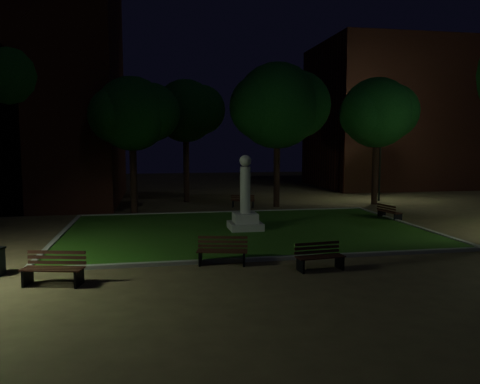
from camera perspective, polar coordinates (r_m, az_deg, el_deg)
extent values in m
plane|color=#4E3F27|center=(18.33, 1.84, -5.93)|extent=(80.00, 80.00, 0.00)
cube|color=#255214|center=(20.24, 0.63, -4.66)|extent=(15.00, 10.00, 0.08)
cube|color=slate|center=(15.38, 4.32, -8.08)|extent=(15.40, 0.20, 0.12)
cube|color=slate|center=(25.19, -1.59, -2.47)|extent=(15.40, 0.20, 0.12)
cube|color=slate|center=(20.23, -21.09, -5.02)|extent=(0.20, 10.00, 0.12)
cube|color=slate|center=(22.92, 19.67, -3.69)|extent=(0.20, 10.00, 0.12)
cube|color=gray|center=(20.20, 0.64, -4.13)|extent=(1.40, 1.40, 0.30)
cube|color=gray|center=(20.14, 0.64, -3.15)|extent=(1.00, 1.00, 0.40)
cylinder|color=gray|center=(19.99, 0.64, 0.25)|extent=(0.44, 0.44, 2.00)
sphere|color=gray|center=(19.90, 0.65, 3.83)|extent=(0.50, 0.50, 0.50)
cube|color=#4F2317|center=(43.45, 19.97, 8.65)|extent=(16.00, 10.00, 12.00)
cylinder|color=black|center=(25.31, -12.86, 1.98)|extent=(0.36, 0.36, 4.12)
sphere|color=#164F19|center=(25.29, -13.04, 9.27)|extent=(3.86, 3.86, 3.86)
sphere|color=#164F19|center=(25.47, -10.82, 9.52)|extent=(3.09, 3.09, 3.09)
sphere|color=#164F19|center=(25.03, -14.85, 9.03)|extent=(2.90, 2.90, 2.90)
cylinder|color=black|center=(27.58, 4.50, 2.75)|extent=(0.36, 0.36, 4.41)
sphere|color=#164F19|center=(27.61, 4.56, 10.43)|extent=(4.97, 4.97, 4.97)
sphere|color=#164F19|center=(28.15, 6.95, 10.53)|extent=(3.98, 3.98, 3.98)
sphere|color=#164F19|center=(27.07, 2.66, 10.32)|extent=(3.73, 3.73, 3.73)
cylinder|color=black|center=(29.77, 16.13, 2.68)|extent=(0.36, 0.36, 4.31)
sphere|color=#164F19|center=(29.78, 16.33, 9.27)|extent=(4.22, 4.22, 4.22)
sphere|color=#164F19|center=(30.45, 17.97, 9.33)|extent=(3.38, 3.38, 3.38)
sphere|color=#164F19|center=(29.13, 15.09, 9.18)|extent=(3.17, 3.17, 3.17)
cylinder|color=black|center=(28.66, -24.82, 3.43)|extent=(0.36, 0.36, 5.51)
sphere|color=#164F19|center=(28.83, -25.22, 12.10)|extent=(5.34, 5.34, 5.34)
sphere|color=#164F19|center=(28.74, -22.49, 12.44)|extent=(4.27, 4.27, 4.27)
cylinder|color=black|center=(29.92, -6.57, 3.16)|extent=(0.36, 0.36, 4.58)
sphere|color=#164F19|center=(29.94, -6.65, 9.80)|extent=(3.91, 3.91, 3.91)
sphere|color=#164F19|center=(30.23, -4.80, 9.97)|extent=(3.13, 3.13, 3.13)
sphere|color=#164F19|center=(29.60, -8.14, 9.62)|extent=(2.93, 2.93, 2.93)
cylinder|color=black|center=(29.90, -24.64, 2.29)|extent=(0.12, 0.12, 4.22)
cylinder|color=black|center=(29.85, -24.82, 6.34)|extent=(0.90, 0.08, 0.08)
sphere|color=#D8FFD8|center=(29.96, -25.66, 6.30)|extent=(0.28, 0.28, 0.28)
sphere|color=#D8FFD8|center=(29.74, -23.98, 6.38)|extent=(0.28, 0.28, 0.28)
cylinder|color=black|center=(31.57, 16.69, 3.11)|extent=(0.12, 0.12, 4.60)
cylinder|color=black|center=(31.54, 16.82, 7.28)|extent=(0.90, 0.08, 0.08)
sphere|color=#D8FFD8|center=(31.34, 16.08, 7.31)|extent=(0.28, 0.28, 0.28)
sphere|color=#D8FFD8|center=(31.75, 17.54, 7.25)|extent=(0.28, 0.28, 0.28)
cube|color=black|center=(14.84, -4.85, -7.99)|extent=(0.18, 0.54, 0.43)
cube|color=black|center=(14.74, 0.51, -8.07)|extent=(0.18, 0.54, 0.43)
cube|color=black|center=(14.51, -2.25, -7.38)|extent=(1.55, 0.43, 0.04)
cube|color=black|center=(14.65, -2.20, -7.25)|extent=(1.55, 0.43, 0.04)
cube|color=black|center=(14.78, -2.16, -7.13)|extent=(1.55, 0.43, 0.04)
cube|color=black|center=(14.91, -2.12, -7.01)|extent=(1.55, 0.43, 0.04)
cube|color=black|center=(14.95, -2.10, -6.59)|extent=(1.54, 0.40, 0.09)
cube|color=black|center=(14.92, -2.11, -6.08)|extent=(1.54, 0.40, 0.09)
cube|color=black|center=(14.89, -2.11, -5.56)|extent=(1.54, 0.40, 0.09)
cube|color=black|center=(14.10, 7.37, -8.83)|extent=(0.11, 0.51, 0.40)
cube|color=black|center=(14.66, 12.03, -8.34)|extent=(0.11, 0.51, 0.40)
cube|color=black|center=(14.14, 10.13, -7.95)|extent=(1.47, 0.23, 0.04)
cube|color=black|center=(14.25, 9.90, -7.84)|extent=(1.47, 0.23, 0.04)
cube|color=black|center=(14.36, 9.67, -7.72)|extent=(1.47, 0.23, 0.04)
cube|color=black|center=(14.48, 9.44, -7.61)|extent=(1.47, 0.23, 0.04)
cube|color=black|center=(14.50, 9.35, -7.21)|extent=(1.47, 0.21, 0.09)
cube|color=black|center=(14.47, 9.36, -6.71)|extent=(1.47, 0.21, 0.09)
cube|color=black|center=(14.45, 9.37, -6.21)|extent=(1.47, 0.21, 0.09)
cube|color=black|center=(13.99, -24.48, -9.38)|extent=(0.19, 0.56, 0.45)
cube|color=black|center=(13.40, -19.02, -9.83)|extent=(0.19, 0.56, 0.45)
cube|color=black|center=(13.43, -22.25, -8.90)|extent=(1.60, 0.47, 0.04)
cube|color=black|center=(13.55, -22.00, -8.75)|extent=(1.60, 0.47, 0.04)
cube|color=black|center=(13.67, -21.74, -8.61)|extent=(1.60, 0.47, 0.04)
cube|color=black|center=(13.80, -21.50, -8.47)|extent=(1.60, 0.47, 0.04)
cube|color=black|center=(13.83, -21.41, -8.00)|extent=(1.59, 0.43, 0.10)
cube|color=black|center=(13.79, -21.43, -7.43)|extent=(1.59, 0.43, 0.10)
cube|color=black|center=(13.76, -21.45, -6.86)|extent=(1.59, 0.43, 0.10)
cube|color=black|center=(23.80, 18.70, -2.99)|extent=(0.47, 0.14, 0.38)
cube|color=black|center=(24.71, 16.88, -2.60)|extent=(0.47, 0.14, 0.38)
cube|color=black|center=(24.34, 18.13, -2.30)|extent=(0.35, 1.37, 0.03)
cube|color=black|center=(24.27, 17.91, -2.32)|extent=(0.35, 1.37, 0.03)
cube|color=black|center=(24.19, 17.69, -2.33)|extent=(0.35, 1.37, 0.03)
cube|color=black|center=(24.11, 17.47, -2.35)|extent=(0.35, 1.37, 0.03)
cube|color=black|center=(24.07, 17.38, -2.16)|extent=(0.32, 1.36, 0.08)
cube|color=black|center=(24.05, 17.39, -1.87)|extent=(0.32, 1.36, 0.08)
cube|color=black|center=(24.04, 17.40, -1.59)|extent=(0.32, 1.36, 0.08)
cube|color=black|center=(27.41, 1.62, -1.50)|extent=(0.18, 0.47, 0.38)
cube|color=black|center=(27.52, -0.87, -1.46)|extent=(0.18, 0.47, 0.38)
cube|color=black|center=(27.62, 0.41, -1.02)|extent=(1.33, 0.46, 0.03)
cube|color=black|center=(27.50, 0.39, -1.05)|extent=(1.33, 0.46, 0.03)
cube|color=black|center=(27.38, 0.36, -1.08)|extent=(1.33, 0.46, 0.03)
cube|color=black|center=(27.27, 0.34, -1.12)|extent=(1.33, 0.46, 0.03)
cube|color=black|center=(27.20, 0.33, -0.95)|extent=(1.32, 0.44, 0.08)
cube|color=black|center=(27.19, 0.33, -0.70)|extent=(1.32, 0.44, 0.08)
cube|color=black|center=(27.18, 0.33, -0.45)|extent=(1.32, 0.44, 0.08)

